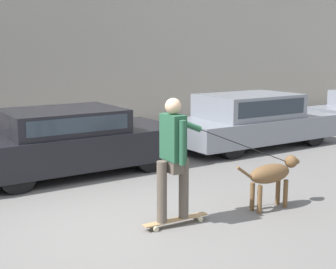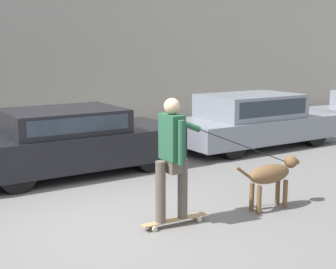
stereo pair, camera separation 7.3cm
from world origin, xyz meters
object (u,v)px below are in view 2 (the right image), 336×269
parked_car_2 (253,121)px  skateboarder (173,154)px  parked_car_1 (71,141)px  dog (272,175)px

parked_car_2 → skateboarder: size_ratio=1.70×
parked_car_1 → skateboarder: bearing=-88.0°
parked_car_1 → parked_car_2: parked_car_2 is taller
parked_car_1 → skateboarder: 3.41m
parked_car_2 → dog: parked_car_2 is taller
parked_car_2 → parked_car_1: bearing=179.6°
parked_car_1 → dog: parked_car_1 is taller
parked_car_1 → parked_car_2: bearing=-1.0°
skateboarder → parked_car_2: bearing=39.0°
skateboarder → parked_car_1: bearing=94.7°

